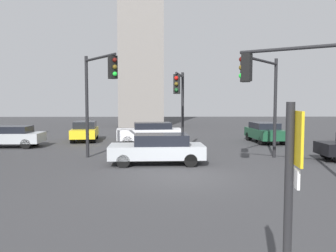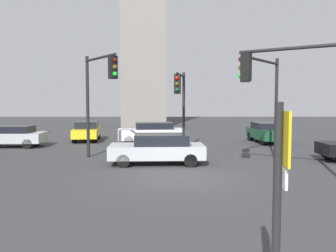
{
  "view_description": "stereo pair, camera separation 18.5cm",
  "coord_description": "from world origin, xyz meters",
  "px_view_note": "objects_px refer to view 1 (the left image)",
  "views": [
    {
      "loc": [
        -0.78,
        -13.14,
        2.88
      ],
      "look_at": [
        -0.45,
        2.33,
        1.77
      ],
      "focal_mm": 37.72,
      "sensor_mm": 36.0,
      "label": 1
    },
    {
      "loc": [
        -0.6,
        -13.15,
        2.88
      ],
      "look_at": [
        -0.45,
        2.33,
        1.77
      ],
      "focal_mm": 37.72,
      "sensor_mm": 36.0,
      "label": 2
    }
  ],
  "objects_px": {
    "traffic_light_2": "(99,84)",
    "car_7": "(85,131)",
    "direction_sign": "(290,195)",
    "car_3": "(7,136)",
    "traffic_light_1": "(262,86)",
    "traffic_light_0": "(298,81)",
    "traffic_light_3": "(180,95)",
    "car_1": "(265,132)",
    "car_2": "(150,133)",
    "car_0": "(158,148)"
  },
  "relations": [
    {
      "from": "traffic_light_1",
      "to": "car_3",
      "type": "height_order",
      "value": "traffic_light_1"
    },
    {
      "from": "traffic_light_2",
      "to": "car_3",
      "type": "height_order",
      "value": "traffic_light_2"
    },
    {
      "from": "car_3",
      "to": "traffic_light_0",
      "type": "bearing_deg",
      "value": 143.7
    },
    {
      "from": "car_3",
      "to": "direction_sign",
      "type": "bearing_deg",
      "value": 120.63
    },
    {
      "from": "car_1",
      "to": "car_2",
      "type": "xyz_separation_m",
      "value": [
        -7.91,
        -0.71,
        0.03
      ]
    },
    {
      "from": "car_7",
      "to": "car_1",
      "type": "bearing_deg",
      "value": 77.5
    },
    {
      "from": "direction_sign",
      "to": "traffic_light_2",
      "type": "height_order",
      "value": "traffic_light_2"
    },
    {
      "from": "traffic_light_0",
      "to": "direction_sign",
      "type": "bearing_deg",
      "value": 102.08
    },
    {
      "from": "car_7",
      "to": "traffic_light_3",
      "type": "bearing_deg",
      "value": 39.94
    },
    {
      "from": "traffic_light_0",
      "to": "car_0",
      "type": "xyz_separation_m",
      "value": [
        -4.75,
        4.05,
        -2.82
      ]
    },
    {
      "from": "car_2",
      "to": "car_3",
      "type": "distance_m",
      "value": 8.94
    },
    {
      "from": "traffic_light_3",
      "to": "car_7",
      "type": "height_order",
      "value": "traffic_light_3"
    },
    {
      "from": "traffic_light_3",
      "to": "traffic_light_0",
      "type": "bearing_deg",
      "value": 36.38
    },
    {
      "from": "traffic_light_2",
      "to": "car_7",
      "type": "bearing_deg",
      "value": 161.75
    },
    {
      "from": "traffic_light_3",
      "to": "car_1",
      "type": "height_order",
      "value": "traffic_light_3"
    },
    {
      "from": "direction_sign",
      "to": "traffic_light_0",
      "type": "relative_size",
      "value": 0.55
    },
    {
      "from": "traffic_light_0",
      "to": "car_7",
      "type": "relative_size",
      "value": 1.19
    },
    {
      "from": "car_1",
      "to": "car_3",
      "type": "relative_size",
      "value": 0.94
    },
    {
      "from": "direction_sign",
      "to": "car_0",
      "type": "xyz_separation_m",
      "value": [
        -1.62,
        11.96,
        -1.07
      ]
    },
    {
      "from": "car_3",
      "to": "car_7",
      "type": "relative_size",
      "value": 1.05
    },
    {
      "from": "traffic_light_1",
      "to": "traffic_light_3",
      "type": "xyz_separation_m",
      "value": [
        -3.59,
        3.07,
        -0.37
      ]
    },
    {
      "from": "car_1",
      "to": "car_7",
      "type": "distance_m",
      "value": 12.73
    },
    {
      "from": "traffic_light_2",
      "to": "car_0",
      "type": "xyz_separation_m",
      "value": [
        2.78,
        -0.79,
        -2.93
      ]
    },
    {
      "from": "traffic_light_2",
      "to": "car_2",
      "type": "bearing_deg",
      "value": 126.98
    },
    {
      "from": "traffic_light_1",
      "to": "traffic_light_0",
      "type": "bearing_deg",
      "value": 37.14
    },
    {
      "from": "traffic_light_0",
      "to": "traffic_light_2",
      "type": "bearing_deg",
      "value": 0.94
    },
    {
      "from": "traffic_light_2",
      "to": "car_7",
      "type": "xyz_separation_m",
      "value": [
        -2.55,
        8.66,
        -2.91
      ]
    },
    {
      "from": "direction_sign",
      "to": "car_3",
      "type": "bearing_deg",
      "value": 127.76
    },
    {
      "from": "car_0",
      "to": "car_2",
      "type": "bearing_deg",
      "value": -87.3
    },
    {
      "from": "traffic_light_1",
      "to": "car_1",
      "type": "bearing_deg",
      "value": -160.82
    },
    {
      "from": "direction_sign",
      "to": "car_3",
      "type": "distance_m",
      "value": 21.1
    },
    {
      "from": "traffic_light_1",
      "to": "traffic_light_3",
      "type": "distance_m",
      "value": 4.74
    },
    {
      "from": "traffic_light_0",
      "to": "car_0",
      "type": "height_order",
      "value": "traffic_light_0"
    },
    {
      "from": "direction_sign",
      "to": "traffic_light_1",
      "type": "xyz_separation_m",
      "value": [
        3.14,
        12.18,
        1.79
      ]
    },
    {
      "from": "traffic_light_1",
      "to": "car_2",
      "type": "height_order",
      "value": "traffic_light_1"
    },
    {
      "from": "traffic_light_3",
      "to": "car_0",
      "type": "relative_size",
      "value": 1.04
    },
    {
      "from": "traffic_light_3",
      "to": "traffic_light_1",
      "type": "bearing_deg",
      "value": 59.83
    },
    {
      "from": "car_2",
      "to": "car_7",
      "type": "relative_size",
      "value": 1.07
    },
    {
      "from": "car_0",
      "to": "car_1",
      "type": "height_order",
      "value": "car_1"
    },
    {
      "from": "direction_sign",
      "to": "traffic_light_1",
      "type": "bearing_deg",
      "value": 81.79
    },
    {
      "from": "direction_sign",
      "to": "car_3",
      "type": "relative_size",
      "value": 0.62
    },
    {
      "from": "traffic_light_3",
      "to": "direction_sign",
      "type": "bearing_deg",
      "value": 12.07
    },
    {
      "from": "car_1",
      "to": "car_2",
      "type": "bearing_deg",
      "value": -88.3
    },
    {
      "from": "traffic_light_2",
      "to": "car_7",
      "type": "height_order",
      "value": "traffic_light_2"
    },
    {
      "from": "direction_sign",
      "to": "traffic_light_1",
      "type": "relative_size",
      "value": 0.55
    },
    {
      "from": "car_0",
      "to": "car_3",
      "type": "distance_m",
      "value": 11.15
    },
    {
      "from": "traffic_light_3",
      "to": "traffic_light_2",
      "type": "bearing_deg",
      "value": -47.25
    },
    {
      "from": "traffic_light_1",
      "to": "car_3",
      "type": "bearing_deg",
      "value": -75.0
    },
    {
      "from": "traffic_light_1",
      "to": "traffic_light_3",
      "type": "relative_size",
      "value": 1.1
    },
    {
      "from": "car_7",
      "to": "traffic_light_0",
      "type": "bearing_deg",
      "value": 30.15
    }
  ]
}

